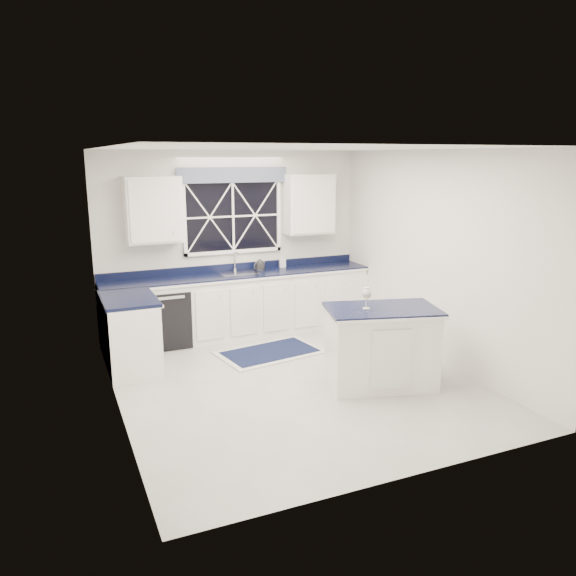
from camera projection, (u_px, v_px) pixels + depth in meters
name	position (u px, v px, depth m)	size (l,w,h in m)	color
ground	(294.00, 381.00, 6.69)	(4.50, 4.50, 0.00)	#A3A39E
back_wall	(233.00, 243.00, 8.38)	(4.00, 0.10, 2.70)	silver
base_cabinets	(222.00, 311.00, 8.05)	(3.99, 1.60, 0.90)	white
countertop	(240.00, 275.00, 8.22)	(3.98, 0.64, 0.04)	black
dishwasher	(166.00, 317.00, 7.91)	(0.60, 0.58, 0.82)	black
window	(233.00, 211.00, 8.23)	(1.65, 0.09, 1.26)	black
upper_cabinets	(235.00, 207.00, 8.11)	(3.10, 0.34, 0.90)	white
faucet	(235.00, 261.00, 8.35)	(0.05, 0.20, 0.30)	silver
island	(381.00, 347.00, 6.48)	(1.41, 1.05, 0.93)	white
rug	(270.00, 352.00, 7.64)	(1.48, 1.04, 0.02)	beige
kettle	(260.00, 265.00, 8.45)	(0.23, 0.19, 0.17)	#2D2D30
wine_glass	(367.00, 294.00, 6.30)	(0.10, 0.10, 0.25)	silver
soap_bottle	(282.00, 261.00, 8.65)	(0.09, 0.10, 0.21)	silver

